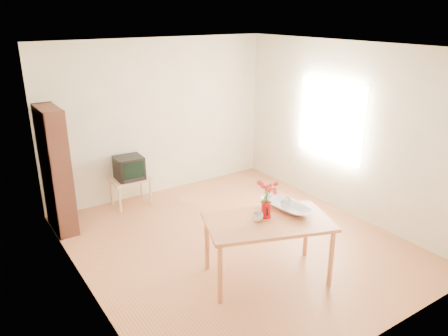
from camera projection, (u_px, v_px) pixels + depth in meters
room at (239, 152)px, 5.55m from camera, size 4.50×4.50×4.50m
table at (268, 227)px, 4.99m from camera, size 1.60×1.24×0.75m
tv_stand at (130, 183)px, 7.02m from camera, size 0.60×0.45×0.46m
bookshelf at (57, 174)px, 6.09m from camera, size 0.28×0.70×1.80m
pitcher at (266, 210)px, 5.01m from camera, size 0.13×0.19×0.19m
flowers at (267, 191)px, 4.93m from camera, size 0.21×0.21×0.30m
mug at (258, 217)px, 4.93m from camera, size 0.15×0.15×0.10m
bowl at (286, 192)px, 5.17m from camera, size 0.50×0.50×0.44m
teacup_a at (284, 196)px, 5.16m from camera, size 0.09×0.09×0.06m
teacup_b at (288, 194)px, 5.22m from camera, size 0.08×0.08×0.07m
television at (129, 167)px, 6.94m from camera, size 0.44×0.42×0.37m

